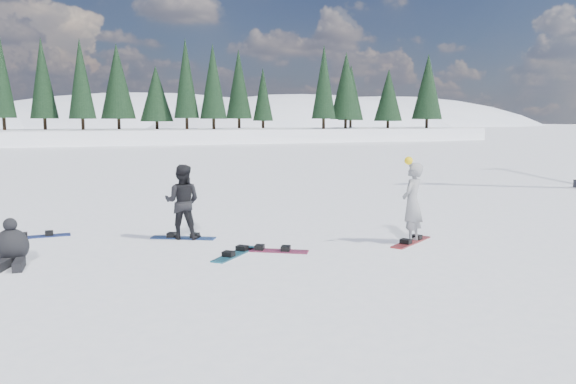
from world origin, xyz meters
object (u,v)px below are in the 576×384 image
at_px(snowboarder_woman, 412,203).
at_px(snowboard_loose_b, 273,251).
at_px(seated_rider, 11,247).
at_px(snowboard_loose_c, 36,237).
at_px(snowboarder_man, 182,202).
at_px(snowboard_loose_a, 235,254).

relative_size(snowboarder_woman, snowboard_loose_b, 1.30).
xyz_separation_m(seated_rider, snowboard_loose_c, (0.26, 2.53, -0.33)).
distance_m(seated_rider, snowboard_loose_c, 2.56).
height_order(seated_rider, snowboard_loose_b, seated_rider).
relative_size(seated_rider, snowboard_loose_c, 0.74).
distance_m(snowboard_loose_b, snowboard_loose_c, 5.76).
bearing_deg(snowboard_loose_b, snowboard_loose_c, 175.70).
distance_m(snowboarder_man, snowboard_loose_c, 3.58).
relative_size(snowboard_loose_a, snowboard_loose_c, 1.00).
distance_m(snowboarder_woman, snowboard_loose_c, 8.74).
xyz_separation_m(snowboarder_woman, snowboard_loose_c, (-7.94, 3.54, -0.90)).
distance_m(snowboard_loose_a, snowboard_loose_c, 5.12).
relative_size(snowboarder_man, snowboard_loose_b, 1.15).
height_order(snowboarder_man, snowboard_loose_a, snowboarder_man).
relative_size(snowboarder_woman, snowboard_loose_c, 1.30).
bearing_deg(seated_rider, snowboarder_woman, 3.02).
bearing_deg(snowboarder_woman, snowboard_loose_a, -41.07).
bearing_deg(snowboard_loose_c, snowboard_loose_b, -36.37).
bearing_deg(snowboard_loose_b, snowboarder_woman, 24.93).
xyz_separation_m(snowboard_loose_b, snowboard_loose_c, (-4.75, 3.25, 0.00)).
bearing_deg(snowboard_loose_c, snowboarder_woman, -26.02).
bearing_deg(snowboard_loose_a, snowboarder_man, 65.23).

